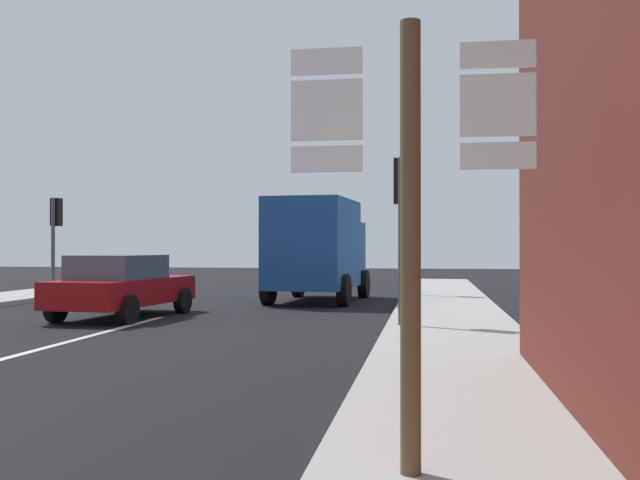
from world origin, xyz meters
name	(u,v)px	position (x,y,z in m)	size (l,w,h in m)	color
ground_plane	(125,327)	(0.00, 10.00, 0.00)	(80.00, 80.00, 0.00)	black
sidewalk_right	(457,343)	(6.68, 8.00, 0.07)	(2.58, 44.00, 0.14)	#9E9B96
lane_centre_stripe	(13,356)	(0.00, 6.00, 0.01)	(0.16, 12.00, 0.01)	silver
sedan_far	(122,285)	(-0.87, 11.80, 0.76)	(2.29, 4.35, 1.47)	maroon
delivery_truck	(317,247)	(2.89, 17.30, 1.65)	(2.78, 5.14, 3.05)	#19478C
route_sign_post	(410,211)	(6.10, 0.89, 1.91)	(1.66, 0.14, 3.20)	brown
traffic_light_near_right	(401,203)	(5.69, 10.16, 2.53)	(0.30, 0.49, 3.41)	#47474C
traffic_light_far_right	(412,217)	(5.69, 18.92, 2.60)	(0.30, 0.49, 3.51)	#47474C
traffic_light_far_left	(56,224)	(-5.69, 17.45, 2.39)	(0.30, 0.49, 3.23)	#47474C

